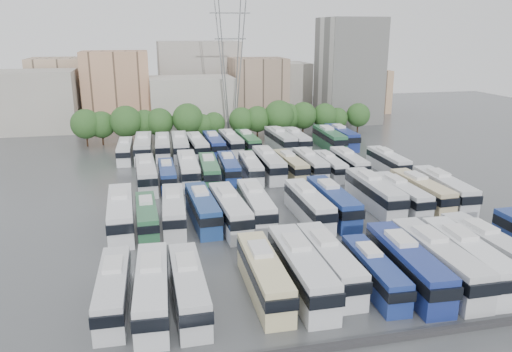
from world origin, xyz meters
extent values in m
plane|color=#424447|center=(0.00, 0.00, 0.00)|extent=(220.00, 220.00, 0.00)
cube|color=#2D2D30|center=(0.00, -33.00, 0.25)|extent=(56.00, 0.50, 0.50)
cylinder|color=black|center=(-29.44, 42.02, 1.26)|extent=(0.36, 0.36, 2.51)
sphere|color=#234C1E|center=(-29.44, 42.02, 4.66)|extent=(6.03, 6.03, 6.03)
cylinder|color=black|center=(-26.39, 42.75, 1.15)|extent=(0.36, 0.36, 2.30)
sphere|color=#234C1E|center=(-26.39, 42.75, 4.27)|extent=(5.51, 5.51, 5.51)
cylinder|color=black|center=(-21.46, 41.25, 1.35)|extent=(0.36, 0.36, 2.69)
sphere|color=#234C1E|center=(-21.46, 41.25, 5.00)|extent=(6.46, 6.46, 6.46)
cylinder|color=black|center=(-17.73, 42.83, 1.15)|extent=(0.36, 0.36, 2.30)
sphere|color=#234C1E|center=(-17.73, 42.83, 4.26)|extent=(5.51, 5.51, 5.51)
cylinder|color=black|center=(-14.71, 41.82, 1.21)|extent=(0.36, 0.36, 2.43)
sphere|color=#234C1E|center=(-14.71, 41.82, 4.50)|extent=(5.82, 5.82, 5.82)
cylinder|color=black|center=(-8.85, 41.32, 1.36)|extent=(0.36, 0.36, 2.72)
sphere|color=#234C1E|center=(-8.85, 41.32, 5.04)|extent=(6.52, 6.52, 6.52)
cylinder|color=black|center=(-5.65, 41.60, 0.96)|extent=(0.36, 0.36, 1.92)
sphere|color=#234C1E|center=(-5.65, 41.60, 3.56)|extent=(4.60, 4.60, 4.60)
cylinder|color=black|center=(-3.20, 42.19, 1.00)|extent=(0.36, 0.36, 2.00)
sphere|color=#234C1E|center=(-3.20, 42.19, 3.72)|extent=(4.81, 4.81, 4.81)
cylinder|color=black|center=(2.76, 41.90, 1.14)|extent=(0.36, 0.36, 2.29)
sphere|color=#234C1E|center=(2.76, 41.90, 4.25)|extent=(5.49, 5.49, 5.49)
cylinder|color=black|center=(6.26, 41.74, 1.17)|extent=(0.36, 0.36, 2.35)
sphere|color=#234C1E|center=(6.26, 41.74, 4.36)|extent=(5.64, 5.64, 5.64)
cylinder|color=black|center=(10.99, 41.17, 1.37)|extent=(0.36, 0.36, 2.73)
sphere|color=#234C1E|center=(10.99, 41.17, 5.08)|extent=(6.56, 6.56, 6.56)
cylinder|color=black|center=(13.42, 42.82, 1.21)|extent=(0.36, 0.36, 2.42)
sphere|color=#234C1E|center=(13.42, 42.82, 4.50)|extent=(5.82, 5.82, 5.82)
cylinder|color=black|center=(16.96, 42.52, 1.24)|extent=(0.36, 0.36, 2.49)
sphere|color=#234C1E|center=(16.96, 42.52, 4.62)|extent=(5.98, 5.98, 5.98)
cylinder|color=black|center=(22.07, 42.59, 1.17)|extent=(0.36, 0.36, 2.34)
sphere|color=#234C1E|center=(22.07, 42.59, 4.35)|extent=(5.63, 5.63, 5.63)
cylinder|color=black|center=(25.26, 42.84, 0.98)|extent=(0.36, 0.36, 1.97)
sphere|color=#234C1E|center=(25.26, 42.84, 3.65)|extent=(4.72, 4.72, 4.72)
cylinder|color=black|center=(30.29, 42.75, 1.13)|extent=(0.36, 0.36, 2.27)
sphere|color=#234C1E|center=(30.29, 42.75, 4.21)|extent=(5.44, 5.44, 5.44)
cube|color=#9E998E|center=(-42.00, 62.00, 7.00)|extent=(18.00, 14.00, 14.00)
cube|color=tan|center=(-24.00, 68.00, 9.00)|extent=(16.00, 12.00, 18.00)
cube|color=#ADA89E|center=(-6.00, 60.00, 6.00)|extent=(20.00, 14.00, 12.00)
cube|color=gray|center=(12.00, 66.00, 8.00)|extent=(14.00, 12.00, 16.00)
cube|color=gray|center=(-2.00, 80.00, 10.00)|extent=(22.00, 16.00, 20.00)
cube|color=tan|center=(-38.00, 78.00, 8.00)|extent=(16.00, 14.00, 16.00)
cube|color=#A39E93|center=(20.00, 78.00, 7.00)|extent=(18.00, 14.00, 14.00)
cube|color=tan|center=(44.00, 72.00, 6.00)|extent=(14.00, 12.00, 12.00)
cube|color=gray|center=(-14.00, 74.00, 5.00)|extent=(12.00, 10.00, 10.00)
cube|color=silver|center=(34.00, 58.00, 13.00)|extent=(14.00, 14.00, 26.00)
cylinder|color=slate|center=(0.00, 48.00, 17.00)|extent=(2.90, 2.91, 33.83)
cylinder|color=slate|center=(0.00, 52.00, 17.00)|extent=(2.90, 2.91, 33.83)
cylinder|color=slate|center=(4.00, 48.00, 17.00)|extent=(2.90, 2.91, 33.83)
cylinder|color=slate|center=(4.00, 52.00, 17.00)|extent=(2.90, 2.91, 33.83)
cube|color=slate|center=(2.00, 50.00, 26.52)|extent=(9.00, 0.30, 0.30)
cube|color=slate|center=(2.00, 50.00, 21.08)|extent=(7.00, 0.30, 0.30)
cube|color=silver|center=(-21.33, -23.31, 1.60)|extent=(2.72, 11.37, 3.20)
cube|color=black|center=(-21.34, -23.46, 2.21)|extent=(2.83, 11.54, 0.94)
cube|color=silver|center=(-21.29, -21.90, 3.41)|extent=(1.69, 3.06, 0.41)
cube|color=silver|center=(-18.10, -24.30, 1.73)|extent=(3.14, 12.35, 3.47)
cube|color=black|center=(-18.11, -24.45, 2.40)|extent=(3.28, 12.54, 1.02)
cube|color=silver|center=(-18.03, -22.77, 3.69)|extent=(1.88, 3.34, 0.45)
cube|color=silver|center=(-15.05, -24.44, 1.66)|extent=(2.57, 11.77, 3.33)
cube|color=black|center=(-15.05, -24.59, 2.30)|extent=(2.69, 11.94, 0.98)
cube|color=silver|center=(-15.06, -22.97, 3.55)|extent=(1.68, 3.14, 0.43)
cube|color=beige|center=(-8.27, -23.81, 1.74)|extent=(2.75, 12.33, 3.49)
cube|color=black|center=(-8.27, -23.96, 2.41)|extent=(2.87, 12.52, 1.03)
cube|color=silver|center=(-8.25, -22.27, 3.71)|extent=(1.78, 3.30, 0.45)
cube|color=silver|center=(-4.79, -23.82, 1.89)|extent=(2.92, 13.34, 3.77)
cube|color=black|center=(-4.80, -23.99, 2.61)|extent=(3.06, 13.54, 1.11)
cube|color=silver|center=(-4.78, -22.16, 4.02)|extent=(1.91, 3.57, 0.49)
cube|color=silver|center=(-1.67, -22.73, 1.75)|extent=(2.64, 12.37, 3.50)
cube|color=black|center=(-1.67, -22.88, 2.42)|extent=(2.76, 12.56, 1.03)
cube|color=silver|center=(-1.67, -21.18, 3.73)|extent=(1.75, 3.30, 0.45)
cube|color=navy|center=(1.84, -25.07, 1.54)|extent=(2.70, 10.93, 3.08)
cube|color=black|center=(1.83, -25.21, 2.13)|extent=(2.82, 11.10, 0.90)
cube|color=silver|center=(1.89, -23.72, 3.27)|extent=(1.64, 2.95, 0.40)
cube|color=navy|center=(5.16, -25.01, 1.85)|extent=(3.38, 13.16, 3.70)
cube|color=black|center=(5.15, -25.18, 2.55)|extent=(3.52, 13.36, 1.09)
cube|color=silver|center=(5.23, -23.39, 3.93)|extent=(2.01, 3.56, 0.48)
cube|color=silver|center=(8.32, -24.98, 1.90)|extent=(2.90, 13.42, 3.80)
cube|color=black|center=(8.32, -25.14, 2.63)|extent=(3.03, 13.62, 1.12)
cube|color=silver|center=(8.33, -23.30, 4.04)|extent=(1.91, 3.58, 0.49)
cube|color=white|center=(11.49, -25.08, 1.86)|extent=(3.46, 13.26, 3.72)
cube|color=black|center=(11.48, -25.24, 2.57)|extent=(3.60, 13.46, 1.09)
cube|color=silver|center=(11.58, -23.44, 3.96)|extent=(2.04, 3.59, 0.48)
cube|color=silver|center=(14.89, -23.78, 1.80)|extent=(3.12, 12.80, 3.60)
cube|color=black|center=(14.89, -23.94, 2.49)|extent=(3.26, 12.99, 1.06)
cube|color=silver|center=(14.83, -22.19, 3.83)|extent=(1.91, 3.45, 0.47)
cube|color=silver|center=(-21.27, -5.10, 1.86)|extent=(3.13, 13.17, 3.71)
cube|color=black|center=(-21.26, -5.26, 2.57)|extent=(3.26, 13.37, 1.09)
cube|color=silver|center=(-21.31, -3.46, 3.95)|extent=(1.95, 3.54, 0.48)
cube|color=#2A633E|center=(-18.25, -5.98, 1.54)|extent=(2.55, 10.89, 3.07)
cube|color=black|center=(-18.25, -6.11, 2.12)|extent=(2.66, 11.06, 0.90)
cube|color=silver|center=(-18.28, -4.62, 3.27)|extent=(1.60, 2.93, 0.40)
cube|color=silver|center=(-15.02, -5.06, 1.70)|extent=(3.10, 12.13, 3.41)
cube|color=black|center=(-15.02, -5.21, 2.36)|extent=(3.23, 12.32, 1.00)
cube|color=silver|center=(-14.95, -3.56, 3.63)|extent=(1.85, 3.28, 0.44)
cube|color=navy|center=(-11.52, -5.27, 1.72)|extent=(3.14, 12.25, 3.44)
cube|color=black|center=(-11.51, -5.42, 2.38)|extent=(3.27, 12.44, 1.01)
cube|color=silver|center=(-11.59, -3.75, 3.66)|extent=(1.87, 3.32, 0.45)
cube|color=silver|center=(-8.41, -6.90, 1.82)|extent=(3.34, 12.93, 3.63)
cube|color=black|center=(-8.40, -7.06, 2.51)|extent=(3.47, 13.13, 1.07)
cube|color=silver|center=(-8.49, -5.30, 3.87)|extent=(1.98, 3.50, 0.47)
cube|color=white|center=(-4.90, -5.71, 1.77)|extent=(2.99, 12.57, 3.54)
cube|color=black|center=(-4.91, -5.87, 2.45)|extent=(3.12, 12.76, 1.04)
cube|color=silver|center=(-4.86, -4.15, 3.77)|extent=(1.86, 3.38, 0.46)
cube|color=silver|center=(1.61, -7.02, 1.75)|extent=(2.73, 12.40, 3.51)
cube|color=black|center=(1.61, -7.17, 2.42)|extent=(2.85, 12.59, 1.03)
cube|color=silver|center=(1.59, -5.47, 3.73)|extent=(1.78, 3.31, 0.45)
cube|color=navy|center=(4.86, -6.76, 1.81)|extent=(2.75, 12.81, 3.63)
cube|color=black|center=(4.86, -6.92, 2.51)|extent=(2.88, 13.00, 1.07)
cube|color=silver|center=(4.86, -5.16, 3.86)|extent=(1.82, 3.42, 0.47)
cube|color=silver|center=(11.58, -4.74, 1.88)|extent=(2.93, 13.31, 3.76)
cube|color=black|center=(11.58, -4.91, 2.60)|extent=(3.07, 13.51, 1.11)
cube|color=silver|center=(11.59, -3.08, 4.01)|extent=(1.91, 3.56, 0.49)
cube|color=silver|center=(14.86, -5.83, 1.71)|extent=(2.74, 12.09, 3.42)
cube|color=black|center=(14.86, -5.98, 2.36)|extent=(2.86, 12.27, 1.00)
cube|color=silver|center=(14.84, -4.33, 3.64)|extent=(1.75, 3.24, 0.44)
cube|color=beige|center=(18.25, -5.27, 1.75)|extent=(3.07, 12.45, 3.50)
cube|color=black|center=(18.25, -5.43, 2.42)|extent=(3.20, 12.64, 1.03)
cube|color=silver|center=(18.19, -3.73, 3.73)|extent=(1.87, 3.36, 0.45)
cube|color=silver|center=(21.65, -5.22, 1.82)|extent=(3.28, 12.96, 3.64)
cube|color=black|center=(21.65, -5.38, 2.52)|extent=(3.42, 13.16, 1.07)
cube|color=silver|center=(21.72, -3.61, 3.88)|extent=(1.97, 3.50, 0.47)
cube|color=silver|center=(-18.05, 11.51, 1.82)|extent=(3.07, 12.89, 3.63)
cube|color=black|center=(-18.05, 11.35, 2.51)|extent=(3.20, 13.08, 1.07)
cube|color=silver|center=(-18.09, 13.11, 3.87)|extent=(1.91, 3.47, 0.47)
cube|color=navy|center=(-14.92, 11.45, 1.52)|extent=(2.30, 10.72, 3.04)
cube|color=black|center=(-14.92, 11.31, 2.10)|extent=(2.41, 10.88, 0.89)
cube|color=silver|center=(-14.92, 12.79, 3.23)|extent=(1.52, 2.86, 0.39)
cube|color=silver|center=(-11.55, 12.81, 1.82)|extent=(3.01, 12.87, 3.63)
cube|color=black|center=(-11.56, 12.65, 2.51)|extent=(3.14, 13.07, 1.07)
cube|color=silver|center=(-11.52, 14.41, 3.87)|extent=(1.89, 3.46, 0.47)
cube|color=#2C683F|center=(-8.37, 11.87, 1.68)|extent=(3.11, 11.95, 3.35)
cube|color=black|center=(-8.38, 11.72, 2.32)|extent=(3.23, 12.13, 0.99)
cube|color=silver|center=(-8.30, 13.35, 3.57)|extent=(1.83, 3.24, 0.43)
cube|color=navy|center=(-5.07, 13.01, 1.62)|extent=(2.92, 11.50, 3.23)
cube|color=black|center=(-5.08, 12.86, 2.23)|extent=(3.05, 11.68, 0.95)
cube|color=silver|center=(-5.01, 14.43, 3.44)|extent=(1.75, 3.11, 0.42)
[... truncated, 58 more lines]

